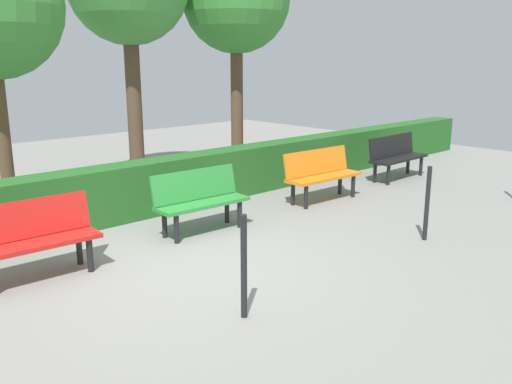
% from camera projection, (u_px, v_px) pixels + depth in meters
% --- Properties ---
extents(ground_plane, '(21.88, 21.88, 0.00)m').
position_uv_depth(ground_plane, '(181.00, 266.00, 6.30)').
color(ground_plane, gray).
extents(bench_black, '(1.53, 0.48, 0.86)m').
position_uv_depth(bench_black, '(396.00, 155.00, 10.80)').
color(bench_black, black).
rests_on(bench_black, ground_plane).
extents(bench_orange, '(1.49, 0.53, 0.86)m').
position_uv_depth(bench_orange, '(321.00, 173.00, 9.12)').
color(bench_orange, orange).
rests_on(bench_orange, ground_plane).
extents(bench_green, '(1.38, 0.53, 0.86)m').
position_uv_depth(bench_green, '(200.00, 198.00, 7.47)').
color(bench_green, '#2D8C38').
rests_on(bench_green, ground_plane).
extents(bench_red, '(1.38, 0.53, 0.86)m').
position_uv_depth(bench_red, '(33.00, 236.00, 5.87)').
color(bench_red, red).
rests_on(bench_red, ground_plane).
extents(hedge_row, '(17.88, 0.51, 0.83)m').
position_uv_depth(hedge_row, '(157.00, 186.00, 8.45)').
color(hedge_row, '#266023').
rests_on(hedge_row, ground_plane).
extents(tree_near, '(2.18, 2.18, 4.62)m').
position_uv_depth(tree_near, '(236.00, 0.00, 10.84)').
color(tree_near, brown).
rests_on(tree_near, ground_plane).
extents(railing_post_mid, '(0.06, 0.06, 1.00)m').
position_uv_depth(railing_post_mid, '(427.00, 204.00, 7.10)').
color(railing_post_mid, black).
rests_on(railing_post_mid, ground_plane).
extents(railing_post_far, '(0.06, 0.06, 1.00)m').
position_uv_depth(railing_post_far, '(244.00, 267.00, 4.95)').
color(railing_post_far, black).
rests_on(railing_post_far, ground_plane).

